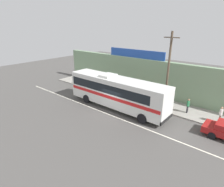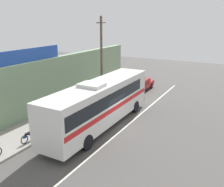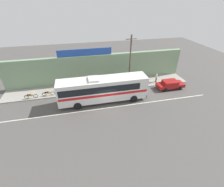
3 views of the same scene
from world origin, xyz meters
TOP-DOWN VIEW (x-y plane):
  - ground_plane at (0.00, 0.00)m, footprint 70.00×70.00m
  - sidewalk_slab at (0.00, 5.20)m, footprint 30.00×3.60m
  - storefront_facade at (0.00, 7.35)m, footprint 30.00×0.70m
  - storefront_billboard at (-2.02, 7.35)m, footprint 8.63×0.12m
  - road_center_stripe at (0.00, -0.80)m, footprint 30.00×0.14m
  - intercity_bus at (-0.38, 1.03)m, footprint 12.32×2.65m
  - parked_car at (11.00, 2.24)m, footprint 4.37×1.91m
  - utility_pole at (4.36, 3.71)m, footprint 1.60×0.22m
  - motorcycle_green at (-4.97, 3.86)m, footprint 1.85×0.56m
  - pedestrian_far_left at (9.67, 4.60)m, footprint 0.30×0.48m
  - pedestrian_far_right at (6.53, 4.74)m, footprint 0.30×0.48m

SIDE VIEW (x-z plane):
  - ground_plane at x=0.00m, z-range 0.00..0.00m
  - road_center_stripe at x=0.00m, z-range 0.00..0.01m
  - sidewalk_slab at x=0.00m, z-range 0.00..0.14m
  - motorcycle_green at x=-4.97m, z-range 0.09..1.04m
  - parked_car at x=11.00m, z-range 0.05..1.42m
  - pedestrian_far_right at x=6.53m, z-range 0.26..1.86m
  - pedestrian_far_left at x=9.67m, z-range 0.27..1.93m
  - intercity_bus at x=-0.38m, z-range 0.18..3.96m
  - storefront_facade at x=0.00m, z-range 0.00..4.80m
  - utility_pole at x=4.36m, z-range 0.28..8.63m
  - storefront_billboard at x=-2.02m, z-range 4.80..5.90m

